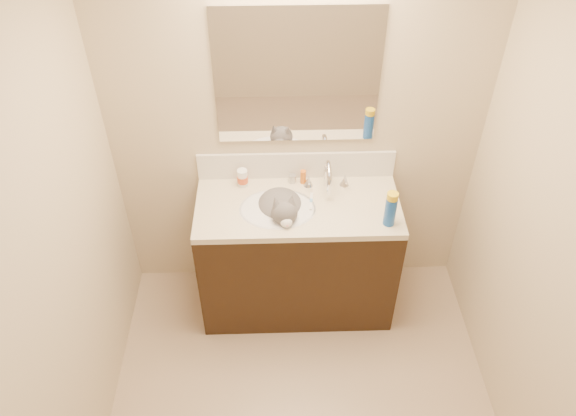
{
  "coord_description": "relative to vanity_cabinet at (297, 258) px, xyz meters",
  "views": [
    {
      "loc": [
        -0.13,
        -1.5,
        3.01
      ],
      "look_at": [
        -0.06,
        0.92,
        0.88
      ],
      "focal_mm": 35.0,
      "sensor_mm": 36.0,
      "label": 1
    }
  ],
  "objects": [
    {
      "name": "amber_bottle",
      "position": [
        0.04,
        0.21,
        0.49
      ],
      "size": [
        0.04,
        0.04,
        0.09
      ],
      "primitive_type": "cylinder",
      "rotation": [
        0.0,
        0.0,
        0.12
      ],
      "color": "orange",
      "rests_on": "counter_slab"
    },
    {
      "name": "spray_can",
      "position": [
        0.5,
        -0.18,
        0.54
      ],
      "size": [
        0.08,
        0.08,
        0.18
      ],
      "primitive_type": "cylinder",
      "rotation": [
        0.0,
        0.0,
        0.2
      ],
      "color": "#174AA5",
      "rests_on": "counter_slab"
    },
    {
      "name": "room_shell",
      "position": [
        0.0,
        -0.97,
        1.08
      ],
      "size": [
        2.24,
        2.54,
        2.52
      ],
      "color": "#C1AF90",
      "rests_on": "ground"
    },
    {
      "name": "basin",
      "position": [
        -0.12,
        -0.03,
        0.38
      ],
      "size": [
        0.45,
        0.36,
        0.14
      ],
      "primitive_type": "ellipsoid",
      "color": "silver",
      "rests_on": "vanity_cabinet"
    },
    {
      "name": "counter_slab",
      "position": [
        0.0,
        0.0,
        0.43
      ],
      "size": [
        1.2,
        0.55,
        0.04
      ],
      "primitive_type": "cube",
      "color": "beige",
      "rests_on": "vanity_cabinet"
    },
    {
      "name": "cat",
      "position": [
        -0.1,
        -0.01,
        0.42
      ],
      "size": [
        0.36,
        0.42,
        0.32
      ],
      "rotation": [
        0.0,
        0.0,
        0.16
      ],
      "color": "#535053",
      "rests_on": "basin"
    },
    {
      "name": "pill_bottle",
      "position": [
        -0.33,
        0.19,
        0.51
      ],
      "size": [
        0.07,
        0.07,
        0.11
      ],
      "primitive_type": "cylinder",
      "rotation": [
        0.0,
        0.0,
        0.22
      ],
      "color": "white",
      "rests_on": "counter_slab"
    },
    {
      "name": "silver_jar",
      "position": [
        -0.02,
        0.21,
        0.48
      ],
      "size": [
        0.06,
        0.06,
        0.05
      ],
      "primitive_type": "cylinder",
      "rotation": [
        0.0,
        0.0,
        0.31
      ],
      "color": "#B7B7BC",
      "rests_on": "counter_slab"
    },
    {
      "name": "faucet",
      "position": [
        0.18,
        0.14,
        0.54
      ],
      "size": [
        0.28,
        0.2,
        0.21
      ],
      "color": "silver",
      "rests_on": "counter_slab"
    },
    {
      "name": "vanity_cabinet",
      "position": [
        0.0,
        0.0,
        0.0
      ],
      "size": [
        1.2,
        0.55,
        0.82
      ],
      "primitive_type": "cube",
      "color": "black",
      "rests_on": "ground"
    },
    {
      "name": "spray_cap",
      "position": [
        0.5,
        -0.18,
        0.65
      ],
      "size": [
        0.07,
        0.07,
        0.04
      ],
      "primitive_type": "cylinder",
      "rotation": [
        0.0,
        0.0,
        0.2
      ],
      "color": "gold",
      "rests_on": "spray_can"
    },
    {
      "name": "backsplash",
      "position": [
        0.0,
        0.26,
        0.54
      ],
      "size": [
        1.2,
        0.02,
        0.18
      ],
      "primitive_type": "cube",
      "color": "silver",
      "rests_on": "counter_slab"
    },
    {
      "name": "toothbrush_head",
      "position": [
        0.08,
        0.02,
        0.46
      ],
      "size": [
        0.02,
        0.03,
        0.01
      ],
      "primitive_type": "cube",
      "rotation": [
        0.0,
        0.0,
        -0.1
      ],
      "color": "#6DAEE8",
      "rests_on": "counter_slab"
    },
    {
      "name": "toothbrush",
      "position": [
        0.08,
        0.02,
        0.46
      ],
      "size": [
        0.03,
        0.15,
        0.01
      ],
      "primitive_type": "cube",
      "rotation": [
        0.0,
        0.0,
        -0.1
      ],
      "color": "white",
      "rests_on": "counter_slab"
    },
    {
      "name": "mirror",
      "position": [
        0.0,
        0.26,
        1.13
      ],
      "size": [
        0.9,
        0.02,
        0.8
      ],
      "primitive_type": "cube",
      "color": "white",
      "rests_on": "room_shell"
    },
    {
      "name": "pill_label",
      "position": [
        -0.33,
        0.19,
        0.5
      ],
      "size": [
        0.08,
        0.08,
        0.04
      ],
      "primitive_type": "cylinder",
      "rotation": [
        0.0,
        0.0,
        0.22
      ],
      "color": "#CE4B22",
      "rests_on": "pill_bottle"
    }
  ]
}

